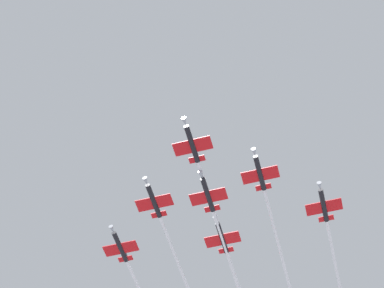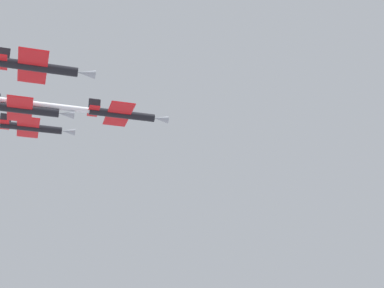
{
  "view_description": "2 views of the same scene",
  "coord_description": "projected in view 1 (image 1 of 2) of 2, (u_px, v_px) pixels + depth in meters",
  "views": [
    {
      "loc": [
        -72.6,
        65.79,
        3.34
      ],
      "look_at": [
        -4.31,
        19.95,
        125.13
      ],
      "focal_mm": 59.07,
      "sensor_mm": 36.0,
      "label": 1
    },
    {
      "loc": [
        65.01,
        62.81,
        89.8
      ],
      "look_at": [
        -3.68,
        32.25,
        118.06
      ],
      "focal_mm": 52.5,
      "sensor_mm": 36.0,
      "label": 2
    }
  ],
  "objects": [
    {
      "name": "jet_center_rear",
      "position": [
        135.0,
        280.0,
        172.87
      ],
      "size": [
        35.22,
        40.34,
        2.68
      ],
      "rotation": [
        0.0,
        0.0,
        0.72
      ],
      "color": "black"
    },
    {
      "name": "jet_starboard_inner",
      "position": [
        170.0,
        241.0,
        163.17
      ],
      "size": [
        36.75,
        42.1,
        2.68
      ],
      "rotation": [
        0.0,
        0.0,
        0.72
      ],
      "color": "black"
    },
    {
      "name": "jet_starboard_outer",
      "position": [
        333.0,
        253.0,
        167.14
      ],
      "size": [
        41.11,
        47.11,
        2.68
      ],
      "rotation": [
        0.0,
        0.0,
        0.72
      ],
      "color": "black"
    },
    {
      "name": "jet_port_inner",
      "position": [
        270.0,
        211.0,
        160.2
      ],
      "size": [
        34.49,
        39.49,
        2.68
      ],
      "rotation": [
        0.0,
        0.0,
        0.72
      ],
      "color": "black"
    },
    {
      "name": "jet_port_outer",
      "position": [
        226.0,
        250.0,
        164.42
      ],
      "size": [
        44.61,
        51.14,
        2.68
      ],
      "rotation": [
        0.0,
        0.0,
        0.72
      ],
      "color": "black"
    },
    {
      "name": "jet_port_trail",
      "position": [
        239.0,
        288.0,
        172.57
      ],
      "size": [
        44.53,
        51.05,
        2.68
      ],
      "rotation": [
        0.0,
        0.0,
        0.72
      ],
      "color": "black"
    },
    {
      "name": "jet_lead",
      "position": [
        212.0,
        204.0,
        157.1
      ],
      "size": [
        44.0,
        50.45,
        2.68
      ],
      "rotation": [
        0.0,
        0.0,
        0.72
      ],
      "color": "black"
    }
  ]
}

